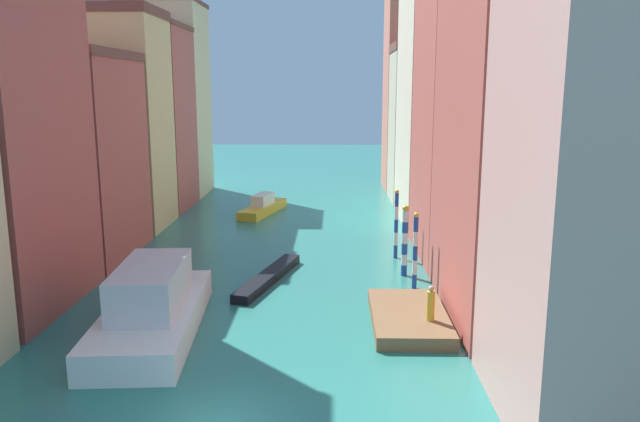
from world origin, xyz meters
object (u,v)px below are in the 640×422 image
mooring_pole_1 (405,240)px  waterfront_dock (409,317)px  person_on_dock (431,304)px  gondola_black (268,277)px  mooring_pole_0 (415,250)px  mooring_pole_2 (396,223)px  motorboat_0 (263,207)px  vaporetto_white (152,307)px

mooring_pole_1 → waterfront_dock: bearing=-94.7°
person_on_dock → gondola_black: (-8.05, 7.40, -1.11)m
person_on_dock → gondola_black: 10.99m
mooring_pole_0 → gondola_black: 8.45m
mooring_pole_0 → mooring_pole_1: bearing=97.3°
waterfront_dock → gondola_black: (-7.23, 6.26, -0.05)m
person_on_dock → mooring_pole_2: (-0.31, 12.54, 0.92)m
mooring_pole_2 → motorboat_0: 17.67m
mooring_pole_2 → vaporetto_white: mooring_pole_2 is taller
person_on_dock → mooring_pole_0: size_ratio=0.38×
person_on_dock → mooring_pole_1: mooring_pole_1 is taller
mooring_pole_2 → vaporetto_white: 17.59m
motorboat_0 → vaporetto_white: bearing=-94.1°
vaporetto_white → mooring_pole_2: bearing=46.1°
person_on_dock → vaporetto_white: bearing=-179.4°
mooring_pole_0 → gondola_black: (-8.16, 1.04, -1.92)m
waterfront_dock → person_on_dock: bearing=-54.6°
person_on_dock → gondola_black: bearing=137.4°
mooring_pole_0 → mooring_pole_1: (-0.30, 2.37, -0.01)m
person_on_dock → motorboat_0: (-10.55, 26.84, -0.79)m
mooring_pole_2 → vaporetto_white: size_ratio=0.41×
gondola_black → motorboat_0: size_ratio=1.06×
waterfront_dock → vaporetto_white: 11.77m
mooring_pole_0 → gondola_black: mooring_pole_0 is taller
mooring_pole_0 → vaporetto_white: bearing=-152.7°
mooring_pole_0 → waterfront_dock: bearing=-100.0°
vaporetto_white → gondola_black: (4.43, 7.52, -0.94)m
person_on_dock → mooring_pole_1: bearing=91.3°
waterfront_dock → person_on_dock: size_ratio=4.00×
vaporetto_white → motorboat_0: 27.03m
mooring_pole_2 → gondola_black: (-7.73, -5.14, -2.04)m
waterfront_dock → mooring_pole_0: bearing=80.0°
vaporetto_white → gondola_black: bearing=59.5°
waterfront_dock → motorboat_0: size_ratio=0.83×
gondola_black → person_on_dock: bearing=-42.6°
waterfront_dock → vaporetto_white: bearing=-173.8°
mooring_pole_0 → vaporetto_white: (-12.59, -6.49, -0.97)m
mooring_pole_0 → mooring_pole_2: (-0.43, 6.17, 0.12)m
person_on_dock → motorboat_0: 28.85m
person_on_dock → mooring_pole_2: bearing=91.4°
mooring_pole_2 → person_on_dock: bearing=-88.6°
waterfront_dock → mooring_pole_1: size_ratio=1.53×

